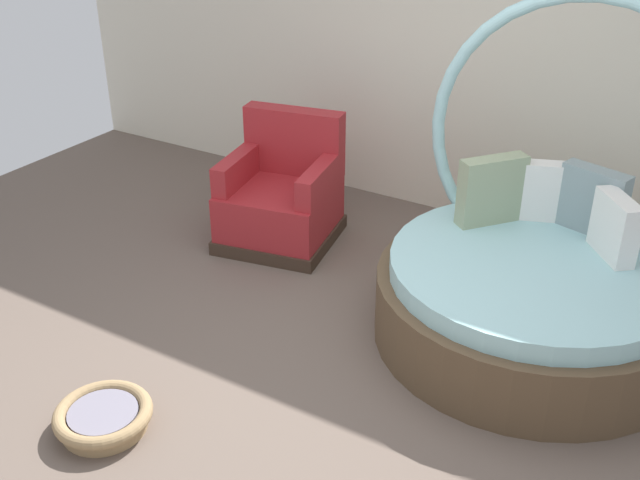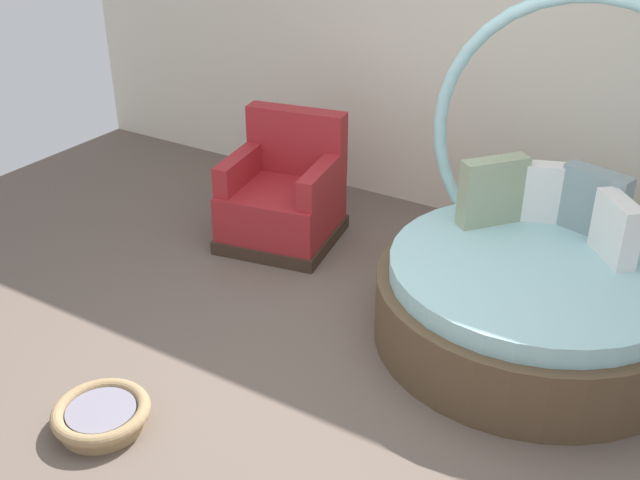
% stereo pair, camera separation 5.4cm
% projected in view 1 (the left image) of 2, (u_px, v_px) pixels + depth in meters
% --- Properties ---
extents(ground_plane, '(8.00, 8.00, 0.02)m').
position_uv_depth(ground_plane, '(325.00, 380.00, 4.32)').
color(ground_plane, '#66564C').
extents(back_wall, '(8.00, 0.12, 3.17)m').
position_uv_depth(back_wall, '(502.00, 16.00, 5.42)').
color(back_wall, silver).
rests_on(back_wall, ground_plane).
extents(round_daybed, '(1.86, 1.86, 2.00)m').
position_uv_depth(round_daybed, '(537.00, 278.00, 4.56)').
color(round_daybed, brown).
rests_on(round_daybed, ground_plane).
extents(red_armchair, '(0.93, 0.93, 0.94)m').
position_uv_depth(red_armchair, '(282.00, 198.00, 5.68)').
color(red_armchair, '#38281E').
rests_on(red_armchair, ground_plane).
extents(pet_basket, '(0.51, 0.51, 0.13)m').
position_uv_depth(pet_basket, '(104.00, 417.00, 3.93)').
color(pet_basket, '#9E7F56').
rests_on(pet_basket, ground_plane).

